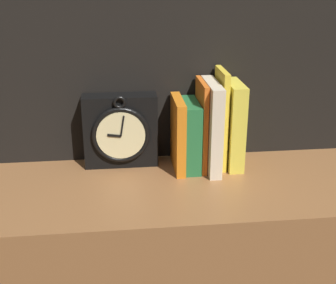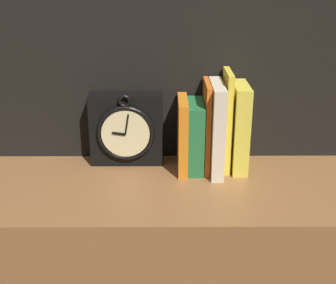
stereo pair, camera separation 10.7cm
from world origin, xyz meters
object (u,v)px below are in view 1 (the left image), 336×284
book_slot2_orange (201,125)px  book_slot3_cream (211,126)px  book_slot0_orange (178,134)px  book_slot4_yellow (221,119)px  clock (121,131)px  book_slot5_yellow (233,125)px  book_slot1_green (190,135)px

book_slot2_orange → book_slot3_cream: same height
book_slot0_orange → book_slot4_yellow: bearing=5.9°
clock → book_slot4_yellow: book_slot4_yellow is taller
book_slot2_orange → book_slot4_yellow: bearing=8.0°
book_slot2_orange → book_slot4_yellow: size_ratio=0.90×
clock → book_slot0_orange: 0.15m
book_slot3_cream → book_slot5_yellow: bearing=13.5°
clock → book_slot4_yellow: (0.26, -0.02, 0.03)m
book_slot0_orange → book_slot5_yellow: 0.14m
book_slot1_green → book_slot2_orange: 0.04m
book_slot4_yellow → book_slot5_yellow: book_slot4_yellow is taller
book_slot1_green → book_slot4_yellow: book_slot4_yellow is taller
book_slot5_yellow → clock: bearing=174.2°
book_slot0_orange → clock: bearing=166.7°
book_slot5_yellow → book_slot4_yellow: bearing=168.4°
book_slot0_orange → book_slot1_green: bearing=5.3°
clock → book_slot3_cream: book_slot3_cream is taller
clock → book_slot2_orange: size_ratio=0.86×
clock → book_slot1_green: clock is taller
book_slot1_green → book_slot4_yellow: (0.08, 0.01, 0.04)m
book_slot5_yellow → book_slot2_orange: bearing=-179.4°
book_slot0_orange → book_slot1_green: size_ratio=1.06×
book_slot2_orange → book_slot5_yellow: bearing=0.6°
book_slot4_yellow → book_slot2_orange: bearing=-172.0°
book_slot0_orange → book_slot3_cream: bearing=-6.4°
book_slot2_orange → book_slot3_cream: 0.03m
clock → book_slot1_green: 0.18m
clock → book_slot3_cream: bearing=-10.8°
book_slot2_orange → book_slot1_green: bearing=-177.5°
clock → book_slot0_orange: clock is taller
book_slot3_cream → book_slot2_orange: bearing=149.8°
book_slot4_yellow → book_slot0_orange: bearing=-174.1°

